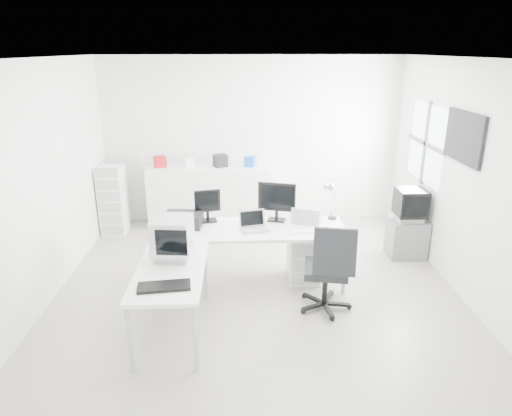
{
  "coord_description": "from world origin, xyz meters",
  "views": [
    {
      "loc": [
        -0.18,
        -5.2,
        2.9
      ],
      "look_at": [
        0.0,
        0.2,
        1.0
      ],
      "focal_mm": 32.0,
      "sensor_mm": 36.0,
      "label": 1
    }
  ],
  "objects_px": {
    "filing_cabinet": "(113,200)",
    "tv_cabinet": "(406,238)",
    "sideboard": "(210,196)",
    "laptop": "(255,223)",
    "crt_monitor": "(172,240)",
    "main_desk": "(250,255)",
    "inkjet_printer": "(183,220)",
    "laser_printer": "(307,213)",
    "lcd_monitor_small": "(207,206)",
    "crt_tv": "(410,205)",
    "side_desk": "(173,300)",
    "drawer_pedestal": "(304,258)",
    "lcd_monitor_large": "(277,202)",
    "office_chair": "(326,265)"
  },
  "relations": [
    {
      "from": "filing_cabinet",
      "to": "tv_cabinet",
      "type": "bearing_deg",
      "value": -13.76
    },
    {
      "from": "sideboard",
      "to": "laptop",
      "type": "bearing_deg",
      "value": -72.16
    },
    {
      "from": "laptop",
      "to": "sideboard",
      "type": "bearing_deg",
      "value": 93.53
    },
    {
      "from": "crt_monitor",
      "to": "main_desk",
      "type": "bearing_deg",
      "value": 50.43
    },
    {
      "from": "inkjet_printer",
      "to": "crt_monitor",
      "type": "bearing_deg",
      "value": -85.92
    },
    {
      "from": "laser_printer",
      "to": "inkjet_printer",
      "type": "bearing_deg",
      "value": -157.96
    },
    {
      "from": "lcd_monitor_small",
      "to": "tv_cabinet",
      "type": "distance_m",
      "value": 2.96
    },
    {
      "from": "inkjet_printer",
      "to": "crt_tv",
      "type": "height_order",
      "value": "crt_tv"
    },
    {
      "from": "side_desk",
      "to": "crt_monitor",
      "type": "xyz_separation_m",
      "value": [
        0.0,
        0.25,
        0.58
      ]
    },
    {
      "from": "tv_cabinet",
      "to": "laptop",
      "type": "bearing_deg",
      "value": -160.49
    },
    {
      "from": "main_desk",
      "to": "laptop",
      "type": "xyz_separation_m",
      "value": [
        0.05,
        -0.1,
        0.48
      ]
    },
    {
      "from": "side_desk",
      "to": "crt_tv",
      "type": "relative_size",
      "value": 2.8
    },
    {
      "from": "drawer_pedestal",
      "to": "lcd_monitor_large",
      "type": "relative_size",
      "value": 1.17
    },
    {
      "from": "lcd_monitor_large",
      "to": "inkjet_printer",
      "type": "bearing_deg",
      "value": -157.45
    },
    {
      "from": "office_chair",
      "to": "crt_tv",
      "type": "relative_size",
      "value": 2.19
    },
    {
      "from": "laser_printer",
      "to": "crt_tv",
      "type": "relative_size",
      "value": 0.73
    },
    {
      "from": "side_desk",
      "to": "office_chair",
      "type": "bearing_deg",
      "value": 13.86
    },
    {
      "from": "lcd_monitor_small",
      "to": "laser_printer",
      "type": "distance_m",
      "value": 1.3
    },
    {
      "from": "office_chair",
      "to": "tv_cabinet",
      "type": "bearing_deg",
      "value": 53.43
    },
    {
      "from": "sideboard",
      "to": "lcd_monitor_large",
      "type": "bearing_deg",
      "value": -61.34
    },
    {
      "from": "drawer_pedestal",
      "to": "side_desk",
      "type": "bearing_deg",
      "value": -143.43
    },
    {
      "from": "main_desk",
      "to": "laser_printer",
      "type": "height_order",
      "value": "laser_printer"
    },
    {
      "from": "lcd_monitor_large",
      "to": "sideboard",
      "type": "relative_size",
      "value": 0.25
    },
    {
      "from": "office_chair",
      "to": "filing_cabinet",
      "type": "relative_size",
      "value": 0.99
    },
    {
      "from": "side_desk",
      "to": "crt_tv",
      "type": "bearing_deg",
      "value": 29.73
    },
    {
      "from": "lcd_monitor_large",
      "to": "crt_monitor",
      "type": "xyz_separation_m",
      "value": [
        -1.2,
        -1.1,
        -0.05
      ]
    },
    {
      "from": "lcd_monitor_large",
      "to": "tv_cabinet",
      "type": "height_order",
      "value": "lcd_monitor_large"
    },
    {
      "from": "lcd_monitor_large",
      "to": "sideboard",
      "type": "distance_m",
      "value": 2.15
    },
    {
      "from": "office_chair",
      "to": "crt_tv",
      "type": "bearing_deg",
      "value": 53.43
    },
    {
      "from": "laser_printer",
      "to": "main_desk",
      "type": "bearing_deg",
      "value": -145.9
    },
    {
      "from": "laser_printer",
      "to": "tv_cabinet",
      "type": "height_order",
      "value": "laser_printer"
    },
    {
      "from": "crt_tv",
      "to": "drawer_pedestal",
      "type": "bearing_deg",
      "value": -157.96
    },
    {
      "from": "crt_monitor",
      "to": "tv_cabinet",
      "type": "height_order",
      "value": "crt_monitor"
    },
    {
      "from": "sideboard",
      "to": "inkjet_printer",
      "type": "bearing_deg",
      "value": -95.67
    },
    {
      "from": "side_desk",
      "to": "sideboard",
      "type": "distance_m",
      "value": 3.19
    },
    {
      "from": "drawer_pedestal",
      "to": "crt_monitor",
      "type": "height_order",
      "value": "crt_monitor"
    },
    {
      "from": "main_desk",
      "to": "drawer_pedestal",
      "type": "relative_size",
      "value": 4.0
    },
    {
      "from": "inkjet_printer",
      "to": "laser_printer",
      "type": "distance_m",
      "value": 1.6
    },
    {
      "from": "laser_printer",
      "to": "sideboard",
      "type": "bearing_deg",
      "value": 144.71
    },
    {
      "from": "drawer_pedestal",
      "to": "filing_cabinet",
      "type": "distance_m",
      "value": 3.4
    },
    {
      "from": "laptop",
      "to": "office_chair",
      "type": "height_order",
      "value": "office_chair"
    },
    {
      "from": "main_desk",
      "to": "crt_tv",
      "type": "distance_m",
      "value": 2.43
    },
    {
      "from": "sideboard",
      "to": "filing_cabinet",
      "type": "relative_size",
      "value": 1.85
    },
    {
      "from": "laptop",
      "to": "tv_cabinet",
      "type": "relative_size",
      "value": 0.59
    },
    {
      "from": "crt_monitor",
      "to": "lcd_monitor_small",
      "type": "bearing_deg",
      "value": 80.18
    },
    {
      "from": "inkjet_printer",
      "to": "laptop",
      "type": "distance_m",
      "value": 0.92
    },
    {
      "from": "lcd_monitor_large",
      "to": "tv_cabinet",
      "type": "distance_m",
      "value": 2.12
    },
    {
      "from": "inkjet_printer",
      "to": "crt_monitor",
      "type": "relative_size",
      "value": 1.12
    },
    {
      "from": "main_desk",
      "to": "crt_monitor",
      "type": "xyz_separation_m",
      "value": [
        -0.85,
        -0.85,
        0.58
      ]
    },
    {
      "from": "main_desk",
      "to": "side_desk",
      "type": "height_order",
      "value": "same"
    }
  ]
}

